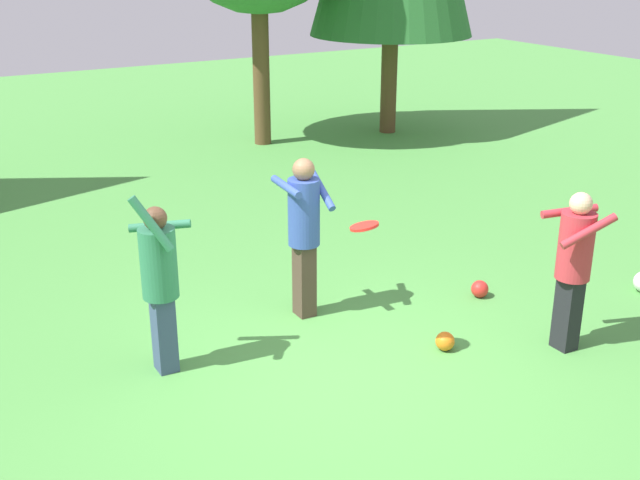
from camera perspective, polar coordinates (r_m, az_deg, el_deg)
ground_plane at (r=7.69m, az=1.62°, el=-9.41°), size 40.00×40.00×0.00m
person_thrower at (r=7.41m, az=-11.53°, el=-2.53°), size 0.65×0.65×1.82m
person_catcher at (r=8.06m, az=17.91°, el=-1.28°), size 0.69×0.64×1.65m
person_bystander at (r=8.35m, az=-1.17°, el=1.16°), size 0.52×0.62×1.78m
frisbee at (r=7.16m, az=3.22°, el=1.00°), size 0.38×0.38×0.09m
ball_red at (r=9.31m, az=11.48°, el=-3.48°), size 0.20×0.20×0.20m
ball_orange at (r=8.09m, az=9.03°, el=-7.24°), size 0.19×0.19×0.19m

